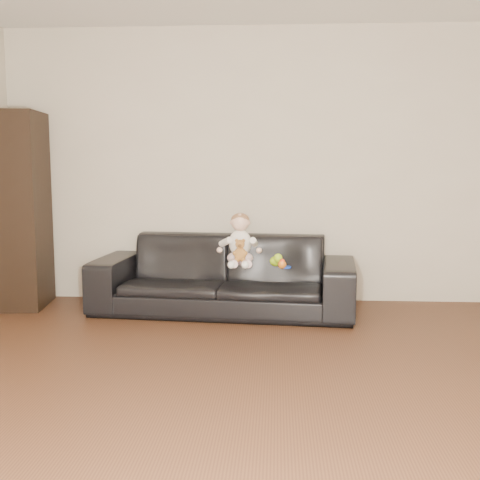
# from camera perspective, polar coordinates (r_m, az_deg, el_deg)

# --- Properties ---
(floor) EXTENTS (5.50, 5.50, 0.00)m
(floor) POSITION_cam_1_polar(r_m,az_deg,el_deg) (3.31, 1.31, -16.34)
(floor) COLOR #482A19
(floor) RESTS_ON ground
(wall_back) EXTENTS (5.00, 0.00, 5.00)m
(wall_back) POSITION_cam_1_polar(r_m,az_deg,el_deg) (5.78, 2.42, 7.05)
(wall_back) COLOR #BDB39F
(wall_back) RESTS_ON ground
(wall_front) EXTENTS (5.00, 0.00, 5.00)m
(wall_front) POSITION_cam_1_polar(r_m,az_deg,el_deg) (0.30, -19.00, 2.00)
(wall_front) COLOR #BDB39F
(wall_front) RESTS_ON ground
(sofa) EXTENTS (2.37, 1.10, 0.67)m
(sofa) POSITION_cam_1_polar(r_m,az_deg,el_deg) (5.39, -1.54, -3.28)
(sofa) COLOR black
(sofa) RESTS_ON floor
(cabinet) EXTENTS (0.51, 0.66, 1.79)m
(cabinet) POSITION_cam_1_polar(r_m,az_deg,el_deg) (5.89, -20.22, 2.66)
(cabinet) COLOR black
(cabinet) RESTS_ON floor
(shelf_item) EXTENTS (0.21, 0.27, 0.28)m
(shelf_item) POSITION_cam_1_polar(r_m,az_deg,el_deg) (5.87, -20.22, 6.58)
(shelf_item) COLOR silver
(shelf_item) RESTS_ON cabinet
(baby) EXTENTS (0.34, 0.41, 0.45)m
(baby) POSITION_cam_1_polar(r_m,az_deg,el_deg) (5.21, -0.01, -0.23)
(baby) COLOR silver
(baby) RESTS_ON sofa
(teddy_bear) EXTENTS (0.12, 0.12, 0.19)m
(teddy_bear) POSITION_cam_1_polar(r_m,az_deg,el_deg) (5.08, 0.01, -1.00)
(teddy_bear) COLOR #A06A2D
(teddy_bear) RESTS_ON sofa
(toy_green) EXTENTS (0.15, 0.16, 0.09)m
(toy_green) POSITION_cam_1_polar(r_m,az_deg,el_deg) (5.19, 3.40, -2.02)
(toy_green) COLOR #98D018
(toy_green) RESTS_ON sofa
(toy_rattle) EXTENTS (0.09, 0.09, 0.07)m
(toy_rattle) POSITION_cam_1_polar(r_m,az_deg,el_deg) (5.07, 4.01, -2.33)
(toy_rattle) COLOR orange
(toy_rattle) RESTS_ON sofa
(toy_blue_disc) EXTENTS (0.12, 0.12, 0.01)m
(toy_blue_disc) POSITION_cam_1_polar(r_m,az_deg,el_deg) (5.12, 4.32, -2.58)
(toy_blue_disc) COLOR blue
(toy_blue_disc) RESTS_ON sofa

